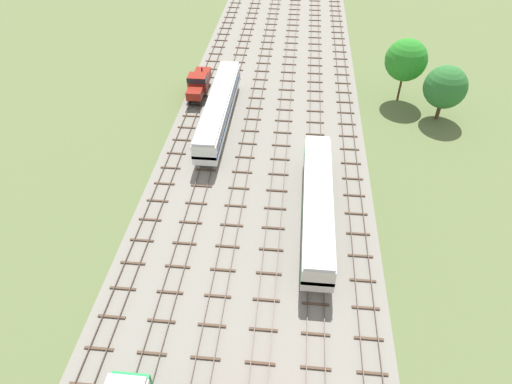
% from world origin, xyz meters
% --- Properties ---
extents(ground_plane, '(480.00, 480.00, 0.00)m').
position_xyz_m(ground_plane, '(0.00, 56.00, 0.00)').
color(ground_plane, '#5B6B3D').
extents(ballast_bed, '(25.56, 176.00, 0.01)m').
position_xyz_m(ballast_bed, '(0.00, 56.00, 0.00)').
color(ballast_bed, gray).
rests_on(ballast_bed, ground).
extents(track_far_left, '(2.40, 126.00, 0.29)m').
position_xyz_m(track_far_left, '(-10.78, 57.00, 0.14)').
color(track_far_left, '#47382D').
rests_on(track_far_left, ground).
extents(track_left, '(2.40, 126.00, 0.29)m').
position_xyz_m(track_left, '(-6.47, 57.00, 0.14)').
color(track_left, '#47382D').
rests_on(track_left, ground).
extents(track_centre_left, '(2.40, 126.00, 0.29)m').
position_xyz_m(track_centre_left, '(-2.16, 57.00, 0.14)').
color(track_centre_left, '#47382D').
rests_on(track_centre_left, ground).
extents(track_centre, '(2.40, 126.00, 0.29)m').
position_xyz_m(track_centre, '(2.16, 57.00, 0.14)').
color(track_centre, '#47382D').
rests_on(track_centre, ground).
extents(track_centre_right, '(2.40, 126.00, 0.29)m').
position_xyz_m(track_centre_right, '(6.47, 57.00, 0.14)').
color(track_centre_right, '#47382D').
rests_on(track_centre_right, ground).
extents(track_right, '(2.40, 126.00, 0.29)m').
position_xyz_m(track_right, '(10.78, 57.00, 0.14)').
color(track_right, '#47382D').
rests_on(track_right, ground).
extents(diesel_railcar_centre_right_mid, '(2.96, 20.50, 3.80)m').
position_xyz_m(diesel_railcar_centre_right_mid, '(6.47, 44.95, 2.60)').
color(diesel_railcar_centre_right_mid, beige).
rests_on(diesel_railcar_centre_right_mid, ground).
extents(passenger_coach_left_midfar, '(2.96, 22.00, 3.80)m').
position_xyz_m(passenger_coach_left_midfar, '(-6.47, 62.91, 2.61)').
color(passenger_coach_left_midfar, white).
rests_on(passenger_coach_left_midfar, ground).
extents(shunter_loco_far_left_far, '(2.74, 8.46, 3.10)m').
position_xyz_m(shunter_loco_far_left_far, '(-10.78, 70.78, 2.01)').
color(shunter_loco_far_left_far, maroon).
rests_on(shunter_loco_far_left_far, ground).
extents(lineside_tree_0, '(5.65, 5.65, 7.61)m').
position_xyz_m(lineside_tree_0, '(23.21, 67.28, 4.77)').
color(lineside_tree_0, '#4C331E').
rests_on(lineside_tree_0, ground).
extents(lineside_tree_1, '(5.81, 5.81, 9.15)m').
position_xyz_m(lineside_tree_1, '(18.52, 72.02, 6.23)').
color(lineside_tree_1, '#4C331E').
rests_on(lineside_tree_1, ground).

